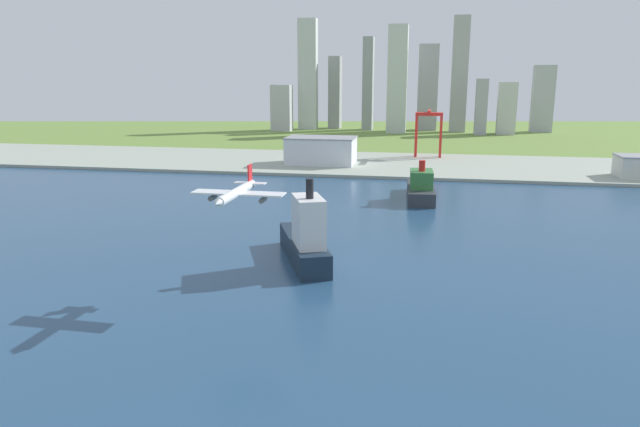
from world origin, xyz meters
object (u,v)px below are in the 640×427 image
container_barge (421,188)px  cargo_ship (306,238)px  airplane_landing (237,193)px  port_crane_red (429,124)px  warehouse_main (321,150)px

container_barge → cargo_ship: bearing=-107.1°
airplane_landing → port_crane_red: bearing=80.8°
container_barge → cargo_ship: (-43.29, -140.57, 3.60)m
airplane_landing → warehouse_main: (-29.51, 304.81, -23.75)m
cargo_ship → container_barge: bearing=72.9°
airplane_landing → cargo_ship: size_ratio=0.63×
container_barge → cargo_ship: 147.13m
warehouse_main → airplane_landing: bearing=-84.5°
container_barge → warehouse_main: size_ratio=1.04×
container_barge → warehouse_main: (-86.64, 120.83, 6.86)m
warehouse_main → cargo_ship: bearing=-80.6°
cargo_ship → airplane_landing: bearing=-107.7°
warehouse_main → container_barge: bearing=-54.4°
airplane_landing → cargo_ship: bearing=72.3°
airplane_landing → warehouse_main: airplane_landing is taller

